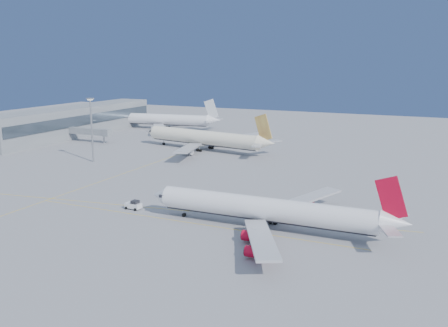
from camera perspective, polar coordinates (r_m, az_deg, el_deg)
ground at (r=138.53m, az=-3.57°, el=-4.71°), size 500.00×500.00×0.00m
terminal at (r=270.92m, az=-16.77°, el=4.64°), size 18.40×110.00×15.00m
jet_bridge at (r=247.36m, az=-14.89°, el=3.54°), size 23.60×3.60×6.90m
taxiway_lines at (r=150.93m, az=-7.38°, el=-3.38°), size 118.86×140.00×0.02m
airliner_virgin at (r=118.06m, az=5.27°, el=-5.32°), size 63.53×57.24×15.71m
airliner_etihad at (r=218.13m, az=-2.07°, el=2.93°), size 68.59×62.65×17.96m
airliner_third at (r=286.20m, az=-6.72°, el=5.01°), size 66.42×60.81×17.82m
pushback_tug at (r=136.13m, az=-10.29°, el=-4.69°), size 4.53×2.95×2.47m
light_mast at (r=198.91m, az=-14.91°, el=4.32°), size 2.14×2.14×24.77m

